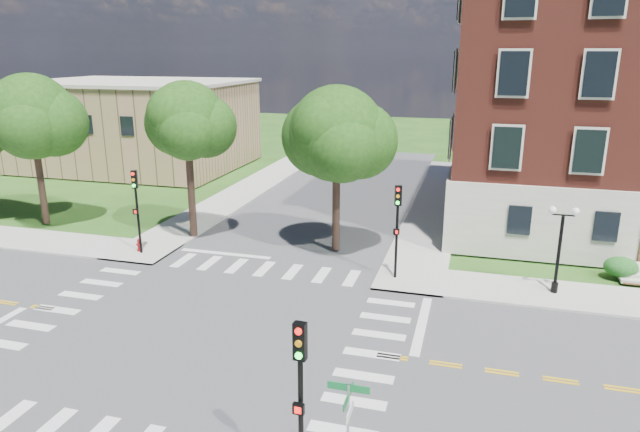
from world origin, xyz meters
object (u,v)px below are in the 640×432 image
(street_sign_pole, at_px, (348,415))
(traffic_signal_ne, at_px, (397,220))
(fire_hydrant, at_px, (139,245))
(traffic_signal_se, at_px, (300,386))
(twin_lamp_west, at_px, (560,245))
(traffic_signal_nw, at_px, (136,201))

(street_sign_pole, bearing_deg, traffic_signal_ne, 93.56)
(street_sign_pole, height_order, fire_hydrant, street_sign_pole)
(traffic_signal_se, distance_m, twin_lamp_west, 17.25)
(traffic_signal_se, distance_m, street_sign_pole, 1.50)
(traffic_signal_se, height_order, twin_lamp_west, traffic_signal_se)
(street_sign_pole, xyz_separation_m, fire_hydrant, (-15.70, 14.76, -1.84))
(traffic_signal_nw, bearing_deg, twin_lamp_west, 1.29)
(traffic_signal_nw, distance_m, twin_lamp_west, 22.16)
(traffic_signal_ne, bearing_deg, fire_hydrant, -179.93)
(traffic_signal_ne, xyz_separation_m, traffic_signal_nw, (-14.53, -0.28, 0.00))
(twin_lamp_west, height_order, fire_hydrant, twin_lamp_west)
(traffic_signal_se, height_order, traffic_signal_nw, same)
(traffic_signal_nw, height_order, fire_hydrant, traffic_signal_nw)
(traffic_signal_ne, bearing_deg, street_sign_pole, -86.44)
(traffic_signal_ne, bearing_deg, twin_lamp_west, 1.65)
(street_sign_pole, bearing_deg, twin_lamp_west, 65.95)
(street_sign_pole, bearing_deg, traffic_signal_nw, 136.81)
(twin_lamp_west, bearing_deg, traffic_signal_se, -117.16)
(twin_lamp_west, height_order, street_sign_pole, twin_lamp_west)
(traffic_signal_ne, height_order, traffic_signal_nw, same)
(traffic_signal_nw, relative_size, twin_lamp_west, 1.13)
(traffic_signal_ne, distance_m, twin_lamp_west, 7.65)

